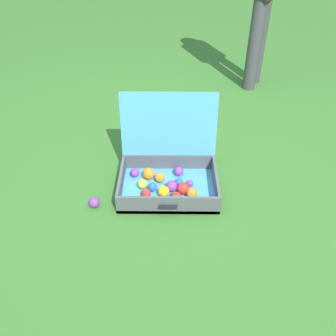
% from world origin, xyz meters
% --- Properties ---
extents(ground_plane, '(16.00, 16.00, 0.00)m').
position_xyz_m(ground_plane, '(0.00, 0.00, 0.00)').
color(ground_plane, '#336B28').
extents(open_suitcase, '(0.63, 0.54, 0.57)m').
position_xyz_m(open_suitcase, '(-0.02, 0.05, 0.12)').
color(open_suitcase, '#4799C6').
rests_on(open_suitcase, ground).
extents(stray_ball_on_grass, '(0.07, 0.07, 0.07)m').
position_xyz_m(stray_ball_on_grass, '(-0.47, -0.17, 0.03)').
color(stray_ball_on_grass, purple).
rests_on(stray_ball_on_grass, ground).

